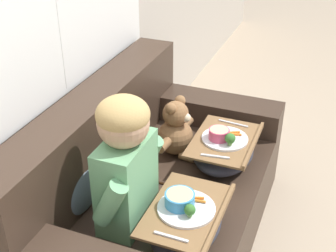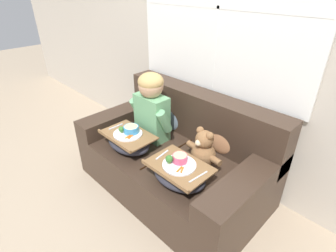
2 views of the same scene
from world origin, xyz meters
TOP-DOWN VIEW (x-y plane):
  - ground_plane at (0.00, 0.00)m, footprint 14.00×14.00m
  - wall_back_with_window at (0.00, 0.54)m, footprint 8.00×0.08m
  - couch at (0.00, 0.07)m, footprint 1.64×0.94m
  - throw_pillow_behind_child at (-0.30, 0.29)m, footprint 0.34×0.16m
  - throw_pillow_behind_teddy at (0.30, 0.29)m, footprint 0.31×0.15m
  - child_figure at (-0.30, 0.04)m, footprint 0.44×0.22m
  - teddy_bear at (0.30, 0.03)m, footprint 0.35×0.25m
  - lap_tray_child at (-0.30, -0.24)m, footprint 0.46×0.31m
  - lap_tray_teddy at (0.30, -0.24)m, footprint 0.45×0.32m

SIDE VIEW (x-z plane):
  - ground_plane at x=0.00m, z-range 0.00..0.00m
  - couch at x=0.00m, z-range -0.12..0.73m
  - lap_tray_teddy at x=0.30m, z-range 0.38..0.60m
  - lap_tray_child at x=-0.30m, z-range 0.38..0.59m
  - teddy_bear at x=0.30m, z-range 0.38..0.71m
  - throw_pillow_behind_child at x=-0.30m, z-range 0.39..0.74m
  - throw_pillow_behind_teddy at x=0.30m, z-range 0.41..0.73m
  - child_figure at x=-0.30m, z-range 0.44..1.06m
  - wall_back_with_window at x=0.00m, z-range 0.01..2.61m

